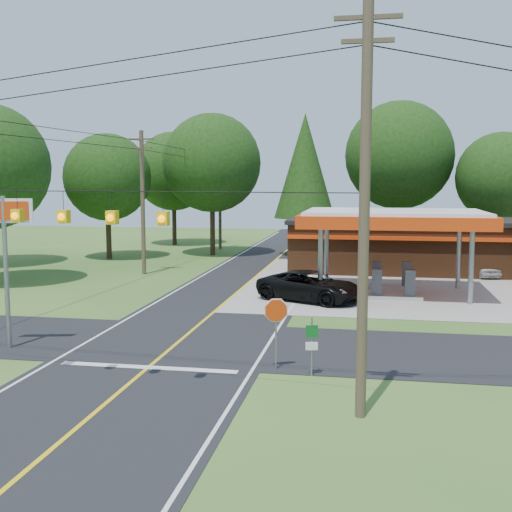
% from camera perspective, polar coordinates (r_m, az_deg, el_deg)
% --- Properties ---
extents(ground, '(120.00, 120.00, 0.00)m').
position_cam_1_polar(ground, '(26.72, -6.94, -7.66)').
color(ground, '#325E21').
rests_on(ground, ground).
extents(main_highway, '(8.00, 120.00, 0.02)m').
position_cam_1_polar(main_highway, '(26.71, -6.94, -7.64)').
color(main_highway, black).
rests_on(main_highway, ground).
extents(cross_road, '(70.00, 7.00, 0.02)m').
position_cam_1_polar(cross_road, '(26.71, -6.94, -7.63)').
color(cross_road, black).
rests_on(cross_road, ground).
extents(lane_center_yellow, '(0.15, 110.00, 0.00)m').
position_cam_1_polar(lane_center_yellow, '(26.71, -6.94, -7.61)').
color(lane_center_yellow, yellow).
rests_on(lane_center_yellow, main_highway).
extents(gas_canopy, '(10.60, 7.40, 4.88)m').
position_cam_1_polar(gas_canopy, '(37.80, 12.15, 3.06)').
color(gas_canopy, gray).
rests_on(gas_canopy, ground).
extents(convenience_store, '(16.40, 7.55, 3.80)m').
position_cam_1_polar(convenience_store, '(47.98, 12.87, 1.00)').
color(convenience_store, '#5B331A').
rests_on(convenience_store, ground).
extents(utility_pole_near_right, '(1.80, 0.30, 11.50)m').
position_cam_1_polar(utility_pole_near_right, '(17.72, 9.61, 4.44)').
color(utility_pole_near_right, '#473828').
rests_on(utility_pole_near_right, ground).
extents(utility_pole_far_left, '(1.80, 0.30, 10.00)m').
position_cam_1_polar(utility_pole_far_left, '(45.51, -10.04, 4.90)').
color(utility_pole_far_left, '#473828').
rests_on(utility_pole_far_left, ground).
extents(utility_pole_north, '(0.30, 0.30, 9.50)m').
position_cam_1_polar(utility_pole_north, '(61.39, -3.22, 5.06)').
color(utility_pole_north, '#473828').
rests_on(utility_pole_north, ground).
extents(overhead_beacons, '(17.04, 2.04, 1.03)m').
position_cam_1_polar(overhead_beacons, '(20.62, -14.79, 5.34)').
color(overhead_beacons, black).
rests_on(overhead_beacons, ground).
extents(treeline_backdrop, '(70.27, 51.59, 13.30)m').
position_cam_1_polar(treeline_backdrop, '(49.20, 2.16, 7.81)').
color(treeline_backdrop, '#332316').
rests_on(treeline_backdrop, ground).
extents(suv_car, '(7.78, 7.78, 1.64)m').
position_cam_1_polar(suv_car, '(35.34, 4.86, -2.70)').
color(suv_car, black).
rests_on(suv_car, ground).
extents(sedan_car, '(4.55, 4.55, 1.28)m').
position_cam_1_polar(sedan_car, '(46.73, 19.42, -0.95)').
color(sedan_car, silver).
rests_on(sedan_car, ground).
extents(big_stop_sign, '(2.20, 0.60, 6.03)m').
position_cam_1_polar(big_stop_sign, '(26.76, -21.46, 1.50)').
color(big_stop_sign, gray).
rests_on(big_stop_sign, ground).
extents(octagonal_stop_sign, '(0.84, 0.36, 2.58)m').
position_cam_1_polar(octagonal_stop_sign, '(22.43, 1.79, -5.36)').
color(octagonal_stop_sign, gray).
rests_on(octagonal_stop_sign, ground).
extents(route_sign_post, '(0.41, 0.12, 2.03)m').
position_cam_1_polar(route_sign_post, '(21.96, 4.98, -7.60)').
color(route_sign_post, gray).
rests_on(route_sign_post, ground).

